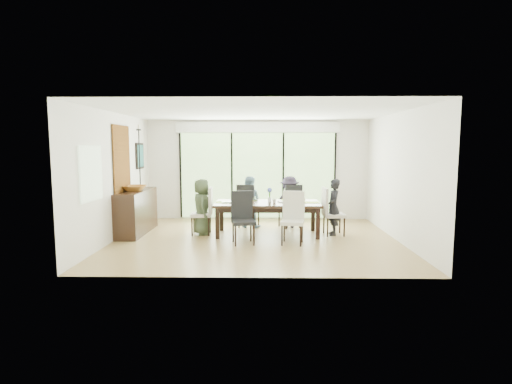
{
  "coord_description": "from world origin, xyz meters",
  "views": [
    {
      "loc": [
        0.16,
        -8.37,
        1.98
      ],
      "look_at": [
        0.0,
        0.25,
        1.0
      ],
      "focal_mm": 28.0,
      "sensor_mm": 36.0,
      "label": 1
    }
  ],
  "objects_px": {
    "chair_right_end": "(334,211)",
    "person_far_right": "(289,202)",
    "chair_left_end": "(201,211)",
    "cup_a": "(237,199)",
    "chair_near_right": "(292,218)",
    "laptop": "(229,202)",
    "cup_c": "(303,200)",
    "table_top": "(267,204)",
    "vase": "(270,200)",
    "person_left_end": "(202,207)",
    "chair_near_left": "(243,218)",
    "chair_far_right": "(289,206)",
    "chair_far_left": "(249,205)",
    "sideboard": "(137,212)",
    "person_far_left": "(249,202)",
    "cup_b": "(274,201)",
    "person_right_end": "(333,207)",
    "bowl": "(134,188)"
  },
  "relations": [
    {
      "from": "person_left_end",
      "to": "person_far_left",
      "type": "bearing_deg",
      "value": -61.39
    },
    {
      "from": "table_top",
      "to": "person_right_end",
      "type": "relative_size",
      "value": 1.86
    },
    {
      "from": "chair_far_right",
      "to": "laptop",
      "type": "bearing_deg",
      "value": 9.51
    },
    {
      "from": "cup_c",
      "to": "chair_far_left",
      "type": "bearing_deg",
      "value": 149.04
    },
    {
      "from": "table_top",
      "to": "chair_near_right",
      "type": "xyz_separation_m",
      "value": [
        0.5,
        -0.87,
        -0.17
      ]
    },
    {
      "from": "person_left_end",
      "to": "sideboard",
      "type": "xyz_separation_m",
      "value": [
        -1.53,
        0.14,
        -0.14
      ]
    },
    {
      "from": "table_top",
      "to": "person_left_end",
      "type": "height_order",
      "value": "person_left_end"
    },
    {
      "from": "chair_far_left",
      "to": "sideboard",
      "type": "xyz_separation_m",
      "value": [
        -2.56,
        -0.71,
        -0.05
      ]
    },
    {
      "from": "chair_right_end",
      "to": "cup_b",
      "type": "relative_size",
      "value": 11.0
    },
    {
      "from": "person_left_end",
      "to": "bowl",
      "type": "xyz_separation_m",
      "value": [
        -1.53,
        0.04,
        0.41
      ]
    },
    {
      "from": "cup_a",
      "to": "person_far_right",
      "type": "bearing_deg",
      "value": 28.55
    },
    {
      "from": "table_top",
      "to": "chair_far_right",
      "type": "relative_size",
      "value": 2.18
    },
    {
      "from": "chair_near_right",
      "to": "laptop",
      "type": "relative_size",
      "value": 3.33
    },
    {
      "from": "chair_far_right",
      "to": "person_left_end",
      "type": "height_order",
      "value": "person_left_end"
    },
    {
      "from": "person_left_end",
      "to": "cup_b",
      "type": "relative_size",
      "value": 12.9
    },
    {
      "from": "person_left_end",
      "to": "person_far_left",
      "type": "xyz_separation_m",
      "value": [
        1.03,
        0.83,
        0.0
      ]
    },
    {
      "from": "chair_left_end",
      "to": "chair_far_right",
      "type": "distance_m",
      "value": 2.22
    },
    {
      "from": "person_left_end",
      "to": "vase",
      "type": "height_order",
      "value": "person_left_end"
    },
    {
      "from": "person_left_end",
      "to": "cup_c",
      "type": "height_order",
      "value": "person_left_end"
    },
    {
      "from": "vase",
      "to": "cup_c",
      "type": "bearing_deg",
      "value": 3.81
    },
    {
      "from": "chair_left_end",
      "to": "cup_a",
      "type": "bearing_deg",
      "value": 97.96
    },
    {
      "from": "cup_c",
      "to": "chair_far_right",
      "type": "bearing_deg",
      "value": 108.43
    },
    {
      "from": "chair_near_right",
      "to": "person_left_end",
      "type": "distance_m",
      "value": 2.16
    },
    {
      "from": "person_far_right",
      "to": "cup_a",
      "type": "xyz_separation_m",
      "value": [
        -1.25,
        -0.68,
        0.15
      ]
    },
    {
      "from": "chair_near_left",
      "to": "person_left_end",
      "type": "bearing_deg",
      "value": 127.09
    },
    {
      "from": "table_top",
      "to": "person_left_end",
      "type": "bearing_deg",
      "value": 180.0
    },
    {
      "from": "chair_right_end",
      "to": "person_far_left",
      "type": "xyz_separation_m",
      "value": [
        -1.95,
        0.83,
        0.09
      ]
    },
    {
      "from": "chair_near_left",
      "to": "vase",
      "type": "bearing_deg",
      "value": 47.82
    },
    {
      "from": "person_right_end",
      "to": "person_far_left",
      "type": "xyz_separation_m",
      "value": [
        -1.93,
        0.83,
        0.0
      ]
    },
    {
      "from": "table_top",
      "to": "vase",
      "type": "distance_m",
      "value": 0.11
    },
    {
      "from": "chair_left_end",
      "to": "cup_a",
      "type": "relative_size",
      "value": 8.87
    },
    {
      "from": "chair_near_right",
      "to": "person_far_right",
      "type": "bearing_deg",
      "value": 98.46
    },
    {
      "from": "chair_far_right",
      "to": "person_far_left",
      "type": "bearing_deg",
      "value": -23.51
    },
    {
      "from": "person_right_end",
      "to": "cup_a",
      "type": "height_order",
      "value": "person_right_end"
    },
    {
      "from": "person_far_right",
      "to": "cup_c",
      "type": "distance_m",
      "value": 0.79
    },
    {
      "from": "sideboard",
      "to": "cup_a",
      "type": "bearing_deg",
      "value": 0.24
    },
    {
      "from": "laptop",
      "to": "cup_c",
      "type": "height_order",
      "value": "cup_c"
    },
    {
      "from": "chair_far_right",
      "to": "person_right_end",
      "type": "xyz_separation_m",
      "value": [
        0.93,
        -0.85,
        0.09
      ]
    },
    {
      "from": "chair_near_left",
      "to": "person_left_end",
      "type": "relative_size",
      "value": 0.85
    },
    {
      "from": "chair_near_left",
      "to": "person_far_left",
      "type": "xyz_separation_m",
      "value": [
        0.05,
        1.7,
        0.09
      ]
    },
    {
      "from": "person_far_left",
      "to": "sideboard",
      "type": "bearing_deg",
      "value": 28.55
    },
    {
      "from": "chair_near_left",
      "to": "vase",
      "type": "distance_m",
      "value": 1.1
    },
    {
      "from": "chair_right_end",
      "to": "person_far_right",
      "type": "bearing_deg",
      "value": 44.68
    },
    {
      "from": "chair_left_end",
      "to": "chair_near_right",
      "type": "xyz_separation_m",
      "value": [
        2.0,
        -0.87,
        0.0
      ]
    },
    {
      "from": "person_far_left",
      "to": "laptop",
      "type": "bearing_deg",
      "value": 80.22
    },
    {
      "from": "chair_near_left",
      "to": "person_right_end",
      "type": "bearing_deg",
      "value": 12.41
    },
    {
      "from": "person_left_end",
      "to": "chair_right_end",
      "type": "bearing_deg",
      "value": -100.25
    },
    {
      "from": "person_right_end",
      "to": "cup_b",
      "type": "relative_size",
      "value": 12.9
    },
    {
      "from": "chair_left_end",
      "to": "sideboard",
      "type": "relative_size",
      "value": 0.62
    },
    {
      "from": "chair_right_end",
      "to": "vase",
      "type": "distance_m",
      "value": 1.47
    }
  ]
}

